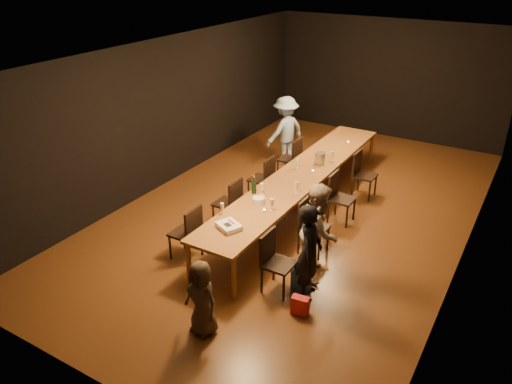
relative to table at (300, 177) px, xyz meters
The scene contains 30 objects.
ground 0.70m from the table, ahead, with size 10.00×10.00×0.00m, color #4A2D12.
room_shell 1.38m from the table, ahead, with size 6.04×10.04×3.02m.
table is the anchor object (origin of this frame).
chair_right_0 2.56m from the table, 70.50° to the right, with size 0.42×0.42×0.93m, color black, non-canonical shape.
chair_right_1 1.49m from the table, 54.69° to the right, with size 0.42×0.42×0.93m, color black, non-canonical shape.
chair_right_2 0.88m from the table, ahead, with size 0.42×0.42×0.93m, color black, non-canonical shape.
chair_right_3 1.49m from the table, 54.69° to the left, with size 0.42×0.42×0.93m, color black, non-canonical shape.
chair_left_0 2.56m from the table, 109.50° to the right, with size 0.42×0.42×0.93m, color black, non-canonical shape.
chair_left_1 1.49m from the table, 125.31° to the right, with size 0.42×0.42×0.93m, color black, non-canonical shape.
chair_left_2 0.88m from the table, behind, with size 0.42×0.42×0.93m, color black, non-canonical shape.
chair_left_3 1.49m from the table, 125.31° to the left, with size 0.42×0.42×0.93m, color black, non-canonical shape.
woman_birthday 2.60m from the table, 61.03° to the right, with size 0.53×0.35×1.45m, color black.
woman_tan 2.07m from the table, 56.23° to the right, with size 0.74×0.57×1.51m, color tan.
man_blue 2.38m from the table, 124.68° to the left, with size 1.01×0.58×1.57m, color #93B5E4.
child 3.70m from the table, 83.51° to the right, with size 0.52×0.34×1.06m, color #453526.
gift_bag_red 3.10m from the table, 63.40° to the right, with size 0.24×0.13×0.28m, color red.
gift_bag_blue 2.57m from the table, 63.12° to the right, with size 0.26×0.17×0.33m, color #255AA1.
birthday_cake 2.35m from the table, 90.98° to the right, with size 0.44×0.41×0.08m.
plate_stack 1.43m from the table, 92.59° to the right, with size 0.21×0.21×0.11m, color white.
champagne_bottle 1.19m from the table, 106.69° to the right, with size 0.08×0.08×0.33m, color black, non-canonical shape.
ice_bucket 0.68m from the table, 81.83° to the left, with size 0.20×0.20×0.22m, color #B8B9BD.
wineglass_0 2.08m from the table, 100.13° to the right, with size 0.06×0.06×0.21m, color beige, non-canonical shape.
wineglass_1 1.54m from the table, 81.32° to the right, with size 0.06×0.06×0.21m, color beige, non-canonical shape.
wineglass_2 1.11m from the table, 100.42° to the right, with size 0.06×0.06×0.21m, color silver, non-canonical shape.
wineglass_3 0.80m from the table, 69.21° to the right, with size 0.06×0.06×0.21m, color beige, non-canonical shape.
wineglass_4 0.31m from the table, 129.57° to the left, with size 0.06×0.06×0.21m, color silver, non-canonical shape.
wineglass_5 0.93m from the table, 74.33° to the left, with size 0.06×0.06×0.21m, color silver, non-canonical shape.
tealight_near 1.62m from the table, 84.68° to the right, with size 0.05×0.05×0.03m, color #B2B7B2.
tealight_mid 0.27m from the table, 54.54° to the left, with size 0.05×0.05×0.03m, color #B2B7B2.
tealight_far 2.01m from the table, 85.73° to the left, with size 0.05×0.05×0.03m, color #B2B7B2.
Camera 1 is at (3.63, -7.69, 4.54)m, focal length 35.00 mm.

